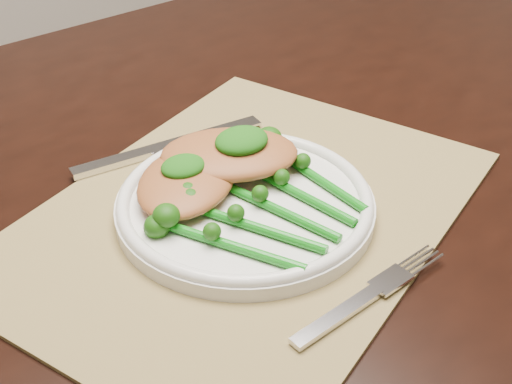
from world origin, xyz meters
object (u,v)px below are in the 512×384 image
placemat (245,214)px  dinner_plate (245,203)px  dining_table (252,354)px  chicken_fillet_left (187,180)px  broccolini_bundle (278,210)px

placemat → dinner_plate: bearing=-128.5°
dining_table → placemat: 0.40m
dinner_plate → chicken_fillet_left: size_ratio=1.91×
broccolini_bundle → dining_table: bearing=45.6°
placemat → chicken_fillet_left: size_ratio=3.66×
placemat → dining_table: bearing=30.8°
placemat → chicken_fillet_left: chicken_fillet_left is taller
chicken_fillet_left → broccolini_bundle: size_ratio=0.60×
dining_table → dinner_plate: bearing=-130.5°
dinner_plate → dining_table: bearing=55.1°
chicken_fillet_left → broccolini_bundle: chicken_fillet_left is taller
dining_table → chicken_fillet_left: (-0.13, -0.08, 0.41)m
dining_table → broccolini_bundle: size_ratio=7.46×
dinner_plate → chicken_fillet_left: (-0.04, 0.05, 0.02)m
dining_table → chicken_fillet_left: size_ratio=12.33×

